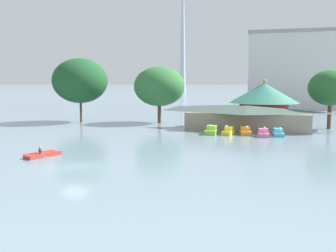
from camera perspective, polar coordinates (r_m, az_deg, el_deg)
ground_plane at (r=37.25m, az=-13.82°, el=-5.88°), size 2000.00×2000.00×0.00m
rowboat_with_rower at (r=42.74m, az=-18.28°, el=-4.12°), size 3.88×4.05×1.58m
pedal_boat_lime at (r=58.25m, az=6.51°, el=-0.71°), size 1.74×2.81×1.59m
pedal_boat_yellow at (r=57.76m, az=9.06°, el=-0.83°), size 1.85×2.70×1.59m
pedal_boat_orange at (r=58.26m, az=11.52°, el=-0.82°), size 2.10×2.79×1.52m
pedal_boat_pink at (r=57.10m, az=14.09°, el=-1.08°), size 1.86×2.79×1.55m
pedal_boat_cyan at (r=58.15m, az=16.20°, el=-1.01°), size 1.81×2.80×1.43m
boathouse at (r=64.58m, az=11.80°, el=1.33°), size 21.24×9.02×4.03m
green_roof_pavilion at (r=75.50m, az=14.16°, el=3.86°), size 13.24×13.24×8.39m
shoreline_tree_tall_left at (r=76.82m, az=-13.03°, el=6.61°), size 10.76×10.76×12.46m
shoreline_tree_mid at (r=73.36m, az=-1.31°, el=5.95°), size 9.75×9.75×10.85m
shoreline_tree_right at (r=69.69m, az=23.18°, el=5.27°), size 7.33×7.33×9.92m
background_building_block at (r=126.35m, az=19.36°, el=7.92°), size 31.94×19.25×23.00m
distant_broadcast_tower at (r=325.89m, az=2.25°, el=16.57°), size 6.68×6.68×154.94m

